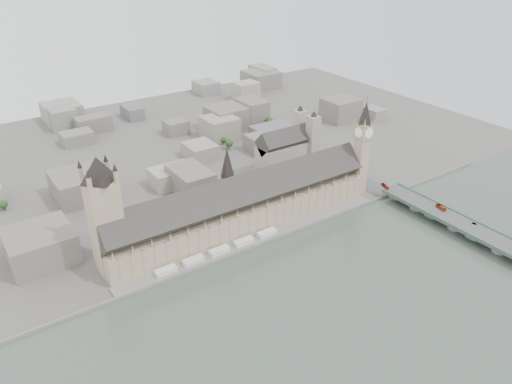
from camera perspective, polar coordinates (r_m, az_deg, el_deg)
ground at (r=455.10m, az=-0.29°, el=-5.11°), size 900.00×900.00×0.00m
river_thames at (r=360.28m, az=15.24°, el=-16.82°), size 600.00×600.00×0.00m
embankment_wall at (r=443.95m, az=0.80°, el=-5.82°), size 600.00×1.50×3.00m
river_terrace at (r=449.36m, az=0.24°, el=-5.43°), size 270.00×15.00×2.00m
terrace_tents at (r=430.47m, az=-4.21°, el=-6.70°), size 118.00×7.00×4.00m
palace_of_westminster at (r=457.44m, az=-1.68°, el=-1.61°), size 265.00×40.73×55.44m
elizabeth_tower at (r=514.52m, az=12.08°, el=5.60°), size 17.00×17.00×107.50m
victoria_tower at (r=403.53m, az=-16.98°, el=-1.96°), size 30.00×30.00×100.00m
central_tower at (r=441.32m, az=-3.28°, el=2.35°), size 13.00×13.00×48.00m
westminster_bridge at (r=502.13m, az=21.14°, el=-3.10°), size 25.00×325.00×10.25m
bridge_parapets at (r=480.60m, az=25.46°, el=-4.69°), size 25.00×235.00×1.15m
westminster_abbey at (r=569.33m, az=3.62°, el=4.78°), size 68.00×36.00×64.00m
city_skyline_inland at (r=642.89m, az=-12.69°, el=6.32°), size 720.00×360.00×38.00m
park_trees at (r=490.82m, az=-5.19°, el=-1.56°), size 110.00×30.00×15.00m
red_bus_north at (r=533.14m, az=14.53°, el=0.64°), size 5.63×11.51×3.13m
red_bus_south at (r=508.64m, az=20.38°, el=-1.66°), size 5.62×12.50×3.39m
car_silver at (r=494.98m, az=23.68°, el=-3.31°), size 2.66×4.17×1.30m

